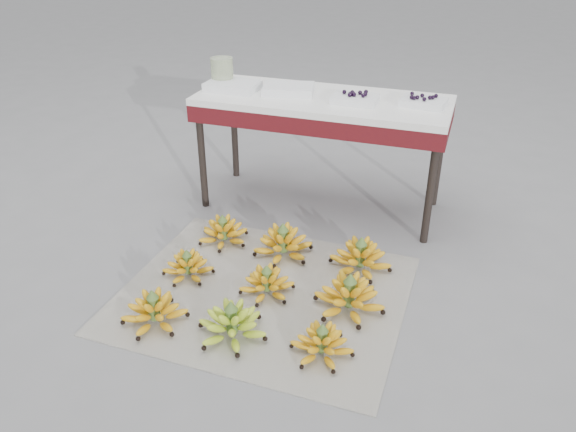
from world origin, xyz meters
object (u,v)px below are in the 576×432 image
(bunch_mid_right, at_px, (349,297))
(glass_jar, at_px, (222,72))
(bunch_mid_center, at_px, (267,283))
(bunch_back_center, at_px, (283,244))
(tray_far_right, at_px, (424,102))
(bunch_back_left, at_px, (223,232))
(bunch_mid_left, at_px, (188,267))
(bunch_front_center, at_px, (232,324))
(bunch_back_right, at_px, (360,258))
(bunch_front_left, at_px, (154,311))
(tray_right, at_px, (355,98))
(newspaper_mat, at_px, (264,294))
(vendor_table, at_px, (322,110))
(tray_left, at_px, (288,89))
(bunch_front_right, at_px, (322,344))
(tray_far_left, at_px, (233,86))

(bunch_mid_right, bearing_deg, glass_jar, 148.20)
(bunch_mid_center, height_order, bunch_back_center, bunch_back_center)
(tray_far_right, bearing_deg, bunch_mid_right, -98.08)
(bunch_back_left, bearing_deg, bunch_mid_left, -115.29)
(bunch_front_center, distance_m, bunch_back_right, 0.75)
(bunch_front_left, distance_m, bunch_back_center, 0.75)
(bunch_back_center, relative_size, bunch_back_right, 0.94)
(bunch_front_center, distance_m, tray_far_right, 1.50)
(tray_right, bearing_deg, glass_jar, 175.44)
(newspaper_mat, distance_m, bunch_mid_left, 0.39)
(bunch_front_left, xyz_separation_m, vendor_table, (0.35, 1.26, 0.51))
(bunch_mid_right, distance_m, bunch_back_right, 0.32)
(tray_far_right, bearing_deg, tray_left, -179.08)
(bunch_back_center, xyz_separation_m, bunch_back_right, (0.39, -0.00, -0.00))
(tray_far_right, bearing_deg, bunch_front_right, -97.64)
(bunch_front_center, height_order, bunch_mid_right, bunch_mid_right)
(bunch_front_right, bearing_deg, bunch_mid_right, 91.66)
(bunch_back_right, height_order, tray_far_left, tray_far_left)
(bunch_back_center, distance_m, bunch_back_right, 0.39)
(bunch_mid_left, height_order, bunch_mid_center, bunch_mid_center)
(bunch_front_center, relative_size, bunch_mid_left, 1.30)
(tray_right, bearing_deg, bunch_mid_right, -76.53)
(tray_far_right, height_order, glass_jar, glass_jar)
(bunch_front_left, distance_m, bunch_back_right, 0.99)
(tray_left, bearing_deg, glass_jar, 178.19)
(bunch_front_left, distance_m, bunch_front_right, 0.71)
(bunch_back_center, xyz_separation_m, vendor_table, (0.02, 0.59, 0.51))
(bunch_mid_center, relative_size, tray_right, 1.27)
(bunch_back_right, bearing_deg, tray_left, 144.15)
(newspaper_mat, relative_size, tray_right, 5.40)
(glass_jar, bearing_deg, bunch_mid_center, -56.92)
(bunch_mid_center, xyz_separation_m, bunch_back_center, (-0.04, 0.33, 0.01))
(bunch_front_right, bearing_deg, bunch_back_center, 129.03)
(bunch_back_right, bearing_deg, tray_far_left, 158.31)
(tray_far_left, distance_m, tray_right, 0.69)
(bunch_front_center, relative_size, tray_far_left, 1.16)
(bunch_back_right, bearing_deg, bunch_mid_center, -126.73)
(bunch_mid_left, bearing_deg, vendor_table, 62.98)
(newspaper_mat, bearing_deg, tray_far_left, 119.85)
(bunch_back_left, relative_size, bunch_back_right, 0.98)
(bunch_back_center, relative_size, tray_far_left, 1.14)
(tray_left, bearing_deg, tray_far_left, -172.37)
(bunch_back_right, distance_m, tray_far_right, 0.87)
(bunch_mid_center, bearing_deg, tray_far_left, 108.82)
(newspaper_mat, bearing_deg, bunch_front_center, -93.02)
(tray_far_right, bearing_deg, bunch_mid_center, -118.45)
(bunch_mid_left, relative_size, bunch_back_center, 0.79)
(bunch_mid_right, bearing_deg, tray_left, 134.25)
(bunch_front_right, distance_m, bunch_mid_left, 0.81)
(bunch_front_left, bearing_deg, newspaper_mat, 35.42)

